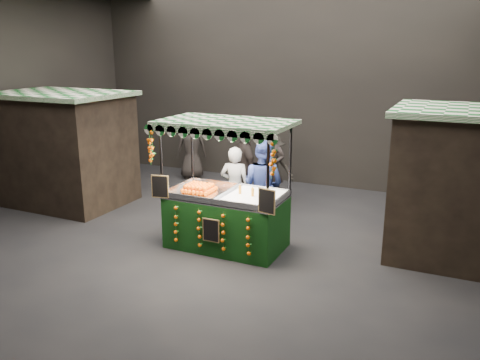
% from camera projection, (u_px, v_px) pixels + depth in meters
% --- Properties ---
extents(ground, '(12.00, 12.00, 0.00)m').
position_uv_depth(ground, '(211.00, 246.00, 9.06)').
color(ground, black).
rests_on(ground, ground).
extents(market_hall, '(12.10, 10.10, 5.05)m').
position_uv_depth(market_hall, '(207.00, 59.00, 8.18)').
color(market_hall, black).
rests_on(market_hall, ground).
extents(neighbour_stall_left, '(3.00, 2.20, 2.60)m').
position_uv_depth(neighbour_stall_left, '(64.00, 148.00, 11.38)').
color(neighbour_stall_left, black).
rests_on(neighbour_stall_left, ground).
extents(juice_stall, '(2.42, 1.42, 2.34)m').
position_uv_depth(juice_stall, '(226.00, 210.00, 8.85)').
color(juice_stall, black).
rests_on(juice_stall, ground).
extents(vendor_grey, '(0.67, 0.50, 1.67)m').
position_uv_depth(vendor_grey, '(235.00, 187.00, 9.87)').
color(vendor_grey, gray).
rests_on(vendor_grey, ground).
extents(vendor_blue, '(0.98, 0.81, 1.86)m').
position_uv_depth(vendor_blue, '(263.00, 185.00, 9.71)').
color(vendor_blue, navy).
rests_on(vendor_blue, ground).
extents(shopper_0, '(0.69, 0.49, 1.81)m').
position_uv_depth(shopper_0, '(270.00, 167.00, 11.23)').
color(shopper_0, '#292221').
rests_on(shopper_0, ground).
extents(shopper_1, '(1.02, 1.04, 1.69)m').
position_uv_depth(shopper_1, '(475.00, 202.00, 8.88)').
color(shopper_1, '#292421').
rests_on(shopper_1, ground).
extents(shopper_2, '(1.11, 1.09, 1.87)m').
position_uv_depth(shopper_2, '(245.00, 168.00, 11.08)').
color(shopper_2, black).
rests_on(shopper_2, ground).
extents(shopper_3, '(1.18, 0.93, 1.61)m').
position_uv_depth(shopper_3, '(272.00, 169.00, 11.53)').
color(shopper_3, black).
rests_on(shopper_3, ground).
extents(shopper_4, '(0.99, 0.92, 1.70)m').
position_uv_depth(shopper_4, '(192.00, 148.00, 13.65)').
color(shopper_4, '#282321').
rests_on(shopper_4, ground).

